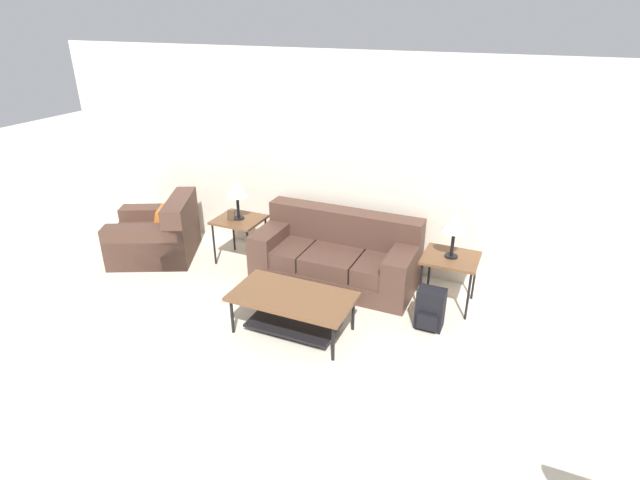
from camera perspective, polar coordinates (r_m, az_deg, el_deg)
wall_back at (r=6.01m, az=6.38°, el=8.28°), size 9.17×0.06×2.60m
couch at (r=5.98m, az=1.88°, el=-2.01°), size 1.92×0.85×0.82m
armchair at (r=6.92m, az=-18.06°, el=0.47°), size 1.33×1.30×0.80m
coffee_table at (r=5.04m, az=-3.14°, el=-7.38°), size 1.22×0.66×0.43m
side_table_left at (r=6.43m, az=-9.22°, el=1.97°), size 0.58×0.53×0.59m
side_table_right at (r=5.56m, az=14.68°, el=-2.38°), size 0.58×0.53×0.59m
table_lamp_left at (r=6.27m, az=-9.50°, el=5.78°), size 0.27×0.27×0.52m
table_lamp_right at (r=5.37m, az=15.20°, el=1.92°), size 0.27×0.27×0.52m
backpack at (r=5.27m, az=12.49°, el=-7.74°), size 0.28×0.28×0.43m
picture_frame at (r=6.36m, az=-10.15°, el=2.80°), size 0.10×0.04×0.13m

